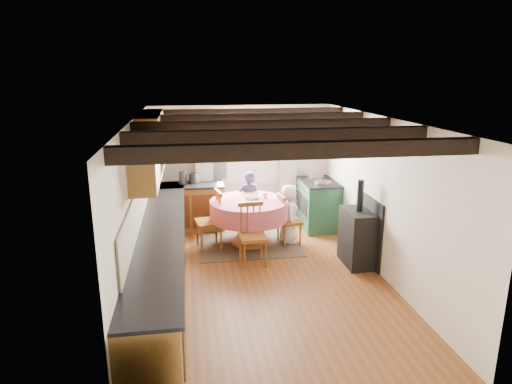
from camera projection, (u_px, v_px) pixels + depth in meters
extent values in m
cube|color=brown|center=(264.00, 279.00, 6.75)|extent=(3.60, 5.50, 0.00)
cube|color=white|center=(265.00, 119.00, 6.12)|extent=(3.60, 5.50, 0.00)
cube|color=silver|center=(241.00, 165.00, 9.06)|extent=(3.60, 0.00, 2.40)
cube|color=silver|center=(320.00, 293.00, 3.81)|extent=(3.60, 0.00, 2.40)
cube|color=silver|center=(137.00, 209.00, 6.16)|extent=(0.00, 5.50, 2.40)
cube|color=silver|center=(382.00, 198.00, 6.70)|extent=(0.00, 5.50, 2.40)
cube|color=black|center=(302.00, 150.00, 4.24)|extent=(3.60, 0.16, 0.16)
cube|color=black|center=(280.00, 136.00, 5.19)|extent=(3.60, 0.16, 0.16)
cube|color=black|center=(265.00, 126.00, 6.14)|extent=(3.60, 0.16, 0.16)
cube|color=black|center=(254.00, 119.00, 7.10)|extent=(3.60, 0.16, 0.16)
cube|color=black|center=(246.00, 113.00, 8.05)|extent=(3.60, 0.16, 0.16)
cube|color=beige|center=(140.00, 203.00, 6.45)|extent=(0.02, 4.50, 0.55)
cube|color=beige|center=(192.00, 167.00, 8.89)|extent=(1.40, 0.02, 0.55)
cube|color=olive|center=(162.00, 258.00, 6.41)|extent=(0.60, 5.30, 0.88)
cube|color=olive|center=(191.00, 207.00, 8.81)|extent=(1.30, 0.60, 0.88)
cube|color=black|center=(161.00, 228.00, 6.29)|extent=(0.64, 5.30, 0.04)
cube|color=black|center=(190.00, 185.00, 8.67)|extent=(1.30, 0.64, 0.04)
cube|color=olive|center=(152.00, 142.00, 7.14)|extent=(0.34, 1.80, 0.90)
cube|color=olive|center=(144.00, 163.00, 5.72)|extent=(0.34, 0.90, 0.70)
cube|color=white|center=(246.00, 145.00, 8.95)|extent=(1.34, 0.03, 1.54)
cube|color=white|center=(246.00, 145.00, 8.96)|extent=(1.20, 0.01, 1.40)
cube|color=#B5B5B5|center=(204.00, 172.00, 8.87)|extent=(0.35, 0.10, 2.10)
cube|color=#B5B5B5|center=(288.00, 169.00, 9.13)|extent=(0.35, 0.10, 2.10)
cylinder|color=black|center=(246.00, 116.00, 8.72)|extent=(2.00, 0.03, 0.03)
cube|color=gold|center=(333.00, 142.00, 8.76)|extent=(0.04, 0.50, 0.60)
cylinder|color=silver|center=(292.00, 140.00, 9.06)|extent=(0.30, 0.02, 0.30)
cube|color=#42392A|center=(249.00, 244.00, 8.08)|extent=(1.81, 1.41, 0.01)
imported|color=#2A2D49|center=(249.00, 202.00, 8.57)|extent=(0.46, 0.31, 1.21)
imported|color=white|center=(289.00, 214.00, 8.09)|extent=(0.39, 0.55, 1.08)
imported|color=silver|center=(253.00, 197.00, 7.98)|extent=(0.28, 0.28, 0.06)
imported|color=silver|center=(250.00, 199.00, 7.86)|extent=(0.23, 0.23, 0.06)
imported|color=silver|center=(265.00, 196.00, 8.02)|extent=(0.10, 0.10, 0.08)
cylinder|color=#262628|center=(183.00, 178.00, 8.62)|extent=(0.15, 0.15, 0.25)
cylinder|color=#262628|center=(194.00, 178.00, 8.71)|extent=(0.18, 0.18, 0.20)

